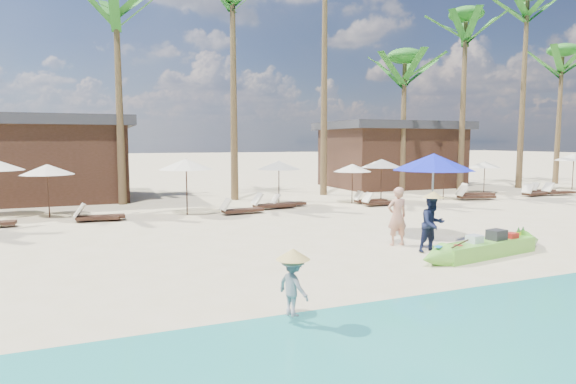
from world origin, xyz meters
name	(u,v)px	position (x,y,z in m)	size (l,w,h in m)	color
ground	(307,271)	(0.00, 0.00, 0.00)	(240.00, 240.00, 0.00)	beige
wet_sand_strip	(455,360)	(0.00, -5.00, 0.00)	(240.00, 4.50, 0.01)	tan
green_canoe	(486,248)	(4.97, -0.43, 0.22)	(5.22, 1.19, 0.67)	#65B838
tourist	(397,216)	(3.55, 1.57, 0.85)	(0.62, 0.41, 1.71)	tan
vendor_green	(432,224)	(3.94, 0.48, 0.78)	(0.76, 0.59, 1.56)	#131936
vendor_yellow	(293,286)	(-1.61, -3.02, 0.68)	(0.64, 0.37, 1.00)	gray
blue_umbrella	(433,162)	(4.93, 1.75, 2.40)	(2.47, 2.47, 2.66)	#99999E
resort_parasol_4	(47,169)	(-6.29, 11.04, 1.92)	(2.06, 2.06, 2.13)	#381F17
lounger_4_right	(95,216)	(-4.59, 9.42, 0.19)	(1.75, 0.97, 0.57)	#381F17
resort_parasol_5	(186,164)	(-1.06, 9.79, 2.09)	(2.25, 2.25, 2.32)	#381F17
lounger_5_left	(97,216)	(-4.53, 9.37, 0.21)	(1.83, 0.58, 0.62)	#381F17
resort_parasol_6	(279,165)	(3.43, 10.92, 1.92)	(2.07, 2.07, 2.13)	#381F17
lounger_6_left	(240,209)	(0.99, 9.08, 0.20)	(1.85, 0.75, 0.61)	#381F17
lounger_6_right	(271,204)	(2.72, 10.01, 0.22)	(1.98, 0.69, 0.66)	#381F17
resort_parasol_7	(352,168)	(7.07, 10.44, 1.74)	(1.87, 1.87, 1.93)	#381F17
lounger_7_left	(287,203)	(3.62, 10.41, 0.19)	(1.68, 0.61, 0.56)	#381F17
lounger_7_right	(369,200)	(7.78, 10.06, 0.19)	(1.68, 0.63, 0.56)	#381F17
resort_parasol_8	(382,163)	(8.70, 10.41, 1.94)	(2.08, 2.08, 2.15)	#381F17
lounger_8_left	(378,202)	(7.74, 9.15, 0.19)	(1.70, 0.53, 0.58)	#381F17
resort_parasol_9	(444,167)	(12.23, 10.00, 1.71)	(1.84, 1.84, 1.90)	#381F17
lounger_9_left	(474,196)	(13.62, 9.31, 0.22)	(2.05, 1.03, 0.67)	#381F17
lounger_9_right	(474,193)	(14.56, 10.32, 0.22)	(2.05, 1.09, 0.67)	#381F17
resort_parasol_10	(485,164)	(16.49, 11.60, 1.69)	(1.82, 1.82, 1.87)	#381F17
lounger_10_left	(535,193)	(17.93, 9.35, 0.21)	(1.88, 0.80, 0.62)	#381F17
lounger_10_right	(557,191)	(19.58, 9.28, 0.22)	(1.95, 0.76, 0.65)	#381F17
resort_parasol_11	(574,157)	(23.27, 11.21, 2.04)	(2.20, 2.20, 2.27)	#381F17
lounger_11_left	(541,190)	(19.77, 10.49, 0.19)	(1.66, 0.52, 0.56)	#381F17
palm_3	(116,21)	(-3.36, 14.27, 8.58)	(2.08, 2.08, 10.52)	brown
palm_4	(233,12)	(2.15, 14.01, 9.45)	(2.08, 2.08, 11.70)	brown
palm_6	(405,74)	(12.84, 14.52, 7.05)	(2.08, 2.08, 8.51)	brown
palm_7	(465,42)	(16.57, 13.68, 8.99)	(2.08, 2.08, 11.08)	brown
palm_8	(526,27)	(21.07, 13.33, 10.18)	(2.08, 2.08, 12.70)	brown
palm_9	(562,69)	(26.21, 14.81, 8.06)	(2.08, 2.08, 9.82)	brown
pavilion_west	(21,158)	(-8.00, 17.50, 2.19)	(10.80, 6.60, 4.30)	#381F17
pavilion_east	(391,154)	(14.00, 17.50, 2.20)	(8.80, 6.60, 4.30)	#381F17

